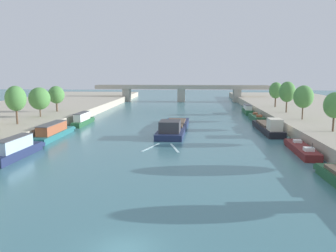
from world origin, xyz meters
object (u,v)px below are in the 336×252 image
(moored_boat_left_far, at_px, (83,120))
(moored_boat_right_downstream, at_px, (247,110))
(tree_right_by_lamp, at_px, (276,90))
(moored_boat_right_lone, at_px, (301,149))
(moored_boat_right_midway, at_px, (257,118))
(barge_midriver, at_px, (174,127))
(tree_right_nearest, at_px, (303,97))
(tree_left_end_of_row, at_px, (16,99))
(tree_right_end_of_row, at_px, (287,92))
(moored_boat_right_second, at_px, (268,127))
(tree_left_nearest, at_px, (56,95))
(moored_boat_left_midway, at_px, (54,132))
(tree_left_distant, at_px, (39,99))
(moored_boat_left_end, at_px, (17,149))
(tree_right_distant, at_px, (335,105))
(bridge_far, at_px, (181,91))

(moored_boat_left_far, xyz_separation_m, moored_boat_right_downstream, (38.41, 22.85, -0.07))
(moored_boat_left_far, relative_size, tree_right_by_lamp, 1.74)
(moored_boat_right_lone, height_order, moored_boat_right_midway, moored_boat_right_midway)
(barge_midriver, relative_size, tree_right_nearest, 3.49)
(tree_left_end_of_row, relative_size, tree_right_end_of_row, 0.96)
(moored_boat_left_far, bearing_deg, barge_midriver, -19.77)
(moored_boat_right_lone, bearing_deg, barge_midriver, 139.43)
(moored_boat_right_lone, xyz_separation_m, tree_right_nearest, (6.13, 19.92, 5.93))
(moored_boat_right_second, height_order, tree_left_nearest, tree_left_nearest)
(tree_left_nearest, bearing_deg, tree_right_nearest, -10.71)
(moored_boat_left_midway, distance_m, moored_boat_right_downstream, 54.12)
(barge_midriver, distance_m, moored_boat_right_second, 17.85)
(moored_boat_right_midway, height_order, tree_right_nearest, tree_right_nearest)
(moored_boat_right_lone, xyz_separation_m, tree_left_distant, (-46.62, 20.13, 5.28))
(barge_midriver, xyz_separation_m, tree_right_nearest, (24.95, 3.80, 5.59))
(moored_boat_right_midway, xyz_separation_m, tree_right_by_lamp, (7.04, 12.39, 5.76))
(moored_boat_right_midway, relative_size, tree_right_nearest, 1.64)
(tree_left_nearest, bearing_deg, tree_left_end_of_row, -88.06)
(moored_boat_left_far, distance_m, moored_boat_right_downstream, 44.69)
(moored_boat_right_downstream, bearing_deg, moored_boat_right_midway, -90.02)
(moored_boat_left_end, distance_m, tree_right_nearest, 51.49)
(tree_left_end_of_row, height_order, tree_right_nearest, tree_left_end_of_row)
(tree_left_end_of_row, xyz_separation_m, tree_right_distant, (52.92, -3.99, -0.45))
(moored_boat_left_far, distance_m, tree_left_end_of_row, 16.11)
(tree_right_distant, bearing_deg, tree_left_end_of_row, 175.69)
(moored_boat_left_midway, distance_m, tree_left_distant, 14.82)
(barge_midriver, xyz_separation_m, moored_boat_left_midway, (-20.21, -7.80, 0.22))
(tree_right_distant, distance_m, bridge_far, 81.84)
(moored_boat_left_far, relative_size, tree_left_nearest, 1.91)
(moored_boat_left_far, xyz_separation_m, moored_boat_right_midway, (38.41, 8.94, -0.46))
(tree_left_distant, bearing_deg, moored_boat_right_second, -4.32)
(barge_midriver, height_order, tree_left_distant, tree_left_distant)
(moored_boat_right_lone, relative_size, moored_boat_right_midway, 1.09)
(moored_boat_right_lone, bearing_deg, tree_right_distant, 43.30)
(barge_midriver, distance_m, bridge_far, 67.68)
(moored_boat_right_downstream, distance_m, tree_left_distant, 53.31)
(barge_midriver, relative_size, tree_right_by_lamp, 3.54)
(moored_boat_right_second, distance_m, tree_right_by_lamp, 29.46)
(tree_left_nearest, distance_m, tree_right_end_of_row, 53.28)
(moored_boat_right_midway, height_order, moored_boat_right_downstream, moored_boat_right_downstream)
(barge_midriver, relative_size, moored_boat_right_midway, 2.13)
(moored_boat_left_midway, xyz_separation_m, moored_boat_left_far, (0.30, 14.96, 0.03))
(tree_left_nearest, height_order, bridge_far, tree_left_nearest)
(moored_boat_right_midway, xyz_separation_m, moored_boat_right_downstream, (0.00, 13.91, 0.39))
(moored_boat_right_midway, xyz_separation_m, tree_left_end_of_row, (-46.04, -22.03, 5.92))
(moored_boat_left_midway, bearing_deg, moored_boat_right_downstream, 44.32)
(barge_midriver, xyz_separation_m, tree_left_end_of_row, (-27.54, -5.94, 5.70))
(moored_boat_left_far, height_order, tree_right_distant, tree_right_distant)
(moored_boat_left_far, xyz_separation_m, tree_left_nearest, (-8.30, 6.70, 4.83))
(tree_left_distant, bearing_deg, moored_boat_left_far, 21.68)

